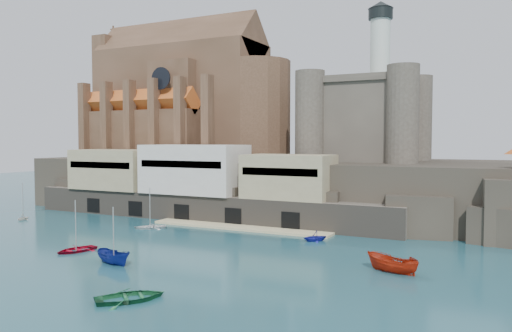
{
  "coord_description": "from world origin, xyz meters",
  "views": [
    {
      "loc": [
        38.8,
        -50.24,
        13.8
      ],
      "look_at": [
        -2.09,
        32.0,
        9.06
      ],
      "focal_mm": 35.0,
      "sensor_mm": 36.0,
      "label": 1
    }
  ],
  "objects": [
    {
      "name": "boat_6",
      "position": [
        -10.62,
        11.82,
        0.0
      ],
      "size": [
        2.95,
        3.46,
        4.97
      ],
      "primitive_type": "imported",
      "rotation": [
        0.0,
        0.0,
        5.35
      ],
      "color": "white",
      "rests_on": "ground"
    },
    {
      "name": "boat_0",
      "position": [
        -8.53,
        -5.3,
        0.0
      ],
      "size": [
        3.84,
        1.9,
        5.17
      ],
      "primitive_type": "imported",
      "rotation": [
        0.0,
        0.0,
        6.05
      ],
      "color": "#9F031A",
      "rests_on": "ground"
    },
    {
      "name": "quay",
      "position": [
        -10.19,
        23.07,
        6.07
      ],
      "size": [
        70.0,
        12.0,
        13.05
      ],
      "color": "#5F574C",
      "rests_on": "ground"
    },
    {
      "name": "castle_keep",
      "position": [
        16.08,
        41.08,
        18.31
      ],
      "size": [
        21.2,
        21.2,
        29.3
      ],
      "color": "#474137",
      "rests_on": "promontory"
    },
    {
      "name": "ground",
      "position": [
        0.0,
        0.0,
        0.0
      ],
      "size": [
        300.0,
        300.0,
        0.0
      ],
      "primitive_type": "plane",
      "color": "#184552",
      "rests_on": "ground"
    },
    {
      "name": "boat_5",
      "position": [
        28.61,
        2.2,
        0.0
      ],
      "size": [
        2.72,
        2.68,
        5.77
      ],
      "primitive_type": "imported",
      "rotation": [
        0.0,
        0.0,
        4.45
      ],
      "color": "#A4230C",
      "rests_on": "ground"
    },
    {
      "name": "promontory",
      "position": [
        -0.19,
        39.37,
        4.92
      ],
      "size": [
        100.0,
        36.0,
        10.0
      ],
      "color": "black",
      "rests_on": "ground"
    },
    {
      "name": "boat_3",
      "position": [
        10.24,
        -17.16,
        0.0
      ],
      "size": [
        4.05,
        3.69,
        5.96
      ],
      "primitive_type": "imported",
      "rotation": [
        0.0,
        0.0,
        2.44
      ],
      "color": "#1D663A",
      "rests_on": "ground"
    },
    {
      "name": "boat_7",
      "position": [
        15.91,
        14.0,
        0.0
      ],
      "size": [
        3.35,
        3.35,
        3.41
      ],
      "primitive_type": "imported",
      "rotation": [
        0.0,
        0.0,
        5.5
      ],
      "color": "#1B20A0",
      "rests_on": "ground"
    },
    {
      "name": "church",
      "position": [
        -24.13,
        41.85,
        22.13
      ],
      "size": [
        47.0,
        25.93,
        30.51
      ],
      "color": "#4D3524",
      "rests_on": "promontory"
    },
    {
      "name": "boat_2",
      "position": [
        0.08,
        -8.04,
        0.0
      ],
      "size": [
        2.4,
        2.36,
        5.23
      ],
      "primitive_type": "imported",
      "rotation": [
        0.0,
        0.0,
        1.35
      ],
      "color": "navy",
      "rests_on": "ground"
    },
    {
      "name": "boat_4",
      "position": [
        -35.56,
        8.6,
        0.0
      ],
      "size": [
        2.48,
        1.8,
        2.61
      ],
      "primitive_type": "imported",
      "rotation": [
        0.0,
        0.0,
        3.35
      ],
      "color": "silver",
      "rests_on": "ground"
    }
  ]
}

